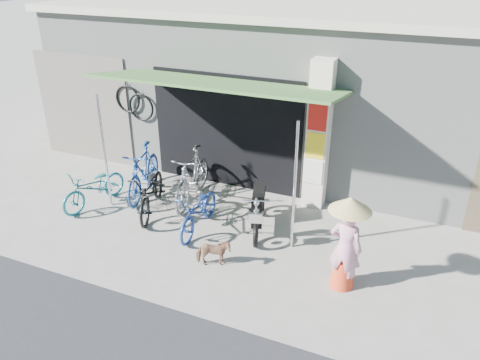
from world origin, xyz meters
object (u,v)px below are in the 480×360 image
at_px(bike_teal, 94,187).
at_px(bike_black, 152,191).
at_px(bike_silver, 192,177).
at_px(nun, 346,243).
at_px(moped, 258,209).
at_px(street_dog, 213,253).
at_px(bike_blue, 143,171).
at_px(bike_navy, 199,211).

relative_size(bike_teal, bike_black, 0.88).
distance_m(bike_silver, nun, 3.80).
bearing_deg(moped, bike_teal, 170.43).
bearing_deg(nun, moped, -23.16).
distance_m(bike_black, street_dog, 2.24).
bearing_deg(bike_blue, bike_silver, -5.67).
xyz_separation_m(bike_silver, street_dog, (1.38, -1.86, -0.32)).
relative_size(bike_silver, moped, 1.19).
xyz_separation_m(street_dog, moped, (0.25, 1.40, 0.17)).
height_order(bike_silver, nun, nun).
xyz_separation_m(bike_blue, moped, (2.72, -0.30, -0.13)).
bearing_deg(bike_blue, bike_black, -58.92).
relative_size(bike_blue, street_dog, 3.13).
height_order(bike_silver, bike_navy, bike_silver).
distance_m(bike_silver, moped, 1.70).
xyz_separation_m(bike_blue, nun, (4.55, -1.37, 0.24)).
xyz_separation_m(bike_blue, bike_black, (0.56, -0.55, -0.09)).
bearing_deg(street_dog, bike_silver, 11.44).
height_order(bike_blue, bike_black, bike_blue).
bearing_deg(moped, bike_navy, -170.82).
relative_size(bike_blue, bike_black, 1.04).
xyz_separation_m(bike_black, moped, (2.16, 0.25, -0.05)).
xyz_separation_m(bike_black, bike_navy, (1.19, -0.25, -0.05)).
xyz_separation_m(bike_black, bike_silver, (0.53, 0.71, 0.10)).
bearing_deg(street_dog, bike_black, 33.85).
bearing_deg(nun, bike_blue, -9.62).
bearing_deg(nun, bike_black, -4.45).
bearing_deg(bike_silver, bike_black, -134.46).
distance_m(bike_teal, nun, 5.27).
bearing_deg(bike_teal, nun, 4.78).
bearing_deg(bike_teal, bike_black, 22.12).
xyz_separation_m(bike_navy, street_dog, (0.73, -0.90, -0.16)).
bearing_deg(bike_navy, bike_black, 164.37).
bearing_deg(bike_silver, bike_blue, -179.36).
distance_m(bike_blue, moped, 2.74).
bearing_deg(moped, street_dog, -117.95).
relative_size(street_dog, nun, 0.37).
distance_m(bike_navy, street_dog, 1.17).
relative_size(bike_navy, street_dog, 2.66).
height_order(bike_teal, moped, moped).
height_order(bike_silver, street_dog, bike_silver).
relative_size(bike_black, bike_silver, 0.94).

